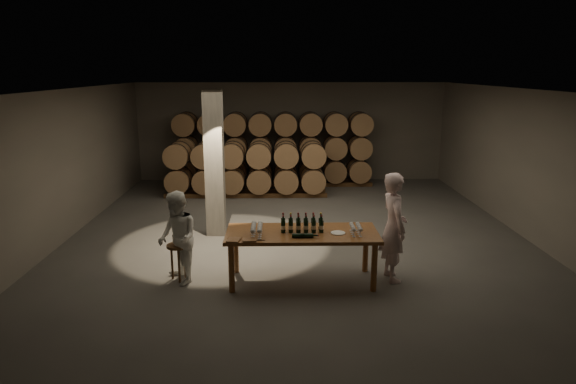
{
  "coord_description": "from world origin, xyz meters",
  "views": [
    {
      "loc": [
        -0.39,
        -10.86,
        3.61
      ],
      "look_at": [
        -0.2,
        -0.4,
        1.1
      ],
      "focal_mm": 32.0,
      "sensor_mm": 36.0,
      "label": 1
    }
  ],
  "objects_px": {
    "tasting_table": "(302,238)",
    "person_man": "(394,227)",
    "plate": "(338,233)",
    "person_woman": "(178,238)",
    "bottle_cluster": "(302,225)",
    "stool": "(178,251)",
    "notebook_near": "(249,240)"
  },
  "relations": [
    {
      "from": "notebook_near",
      "to": "stool",
      "type": "xyz_separation_m",
      "value": [
        -1.28,
        0.55,
        -0.38
      ]
    },
    {
      "from": "bottle_cluster",
      "to": "person_man",
      "type": "xyz_separation_m",
      "value": [
        1.59,
        0.03,
        -0.05
      ]
    },
    {
      "from": "person_man",
      "to": "plate",
      "type": "bearing_deg",
      "value": 91.77
    },
    {
      "from": "bottle_cluster",
      "to": "plate",
      "type": "height_order",
      "value": "bottle_cluster"
    },
    {
      "from": "bottle_cluster",
      "to": "plate",
      "type": "distance_m",
      "value": 0.63
    },
    {
      "from": "tasting_table",
      "to": "plate",
      "type": "relative_size",
      "value": 10.43
    },
    {
      "from": "person_man",
      "to": "notebook_near",
      "type": "bearing_deg",
      "value": 94.56
    },
    {
      "from": "notebook_near",
      "to": "tasting_table",
      "type": "bearing_deg",
      "value": 23.32
    },
    {
      "from": "notebook_near",
      "to": "person_woman",
      "type": "distance_m",
      "value": 1.34
    },
    {
      "from": "plate",
      "to": "person_woman",
      "type": "xyz_separation_m",
      "value": [
        -2.74,
        0.09,
        -0.1
      ]
    },
    {
      "from": "bottle_cluster",
      "to": "plate",
      "type": "bearing_deg",
      "value": -11.79
    },
    {
      "from": "tasting_table",
      "to": "person_woman",
      "type": "relative_size",
      "value": 1.61
    },
    {
      "from": "bottle_cluster",
      "to": "person_woman",
      "type": "relative_size",
      "value": 0.45
    },
    {
      "from": "tasting_table",
      "to": "bottle_cluster",
      "type": "relative_size",
      "value": 3.57
    },
    {
      "from": "notebook_near",
      "to": "plate",
      "type": "bearing_deg",
      "value": 9.98
    },
    {
      "from": "plate",
      "to": "stool",
      "type": "relative_size",
      "value": 0.38
    },
    {
      "from": "tasting_table",
      "to": "bottle_cluster",
      "type": "height_order",
      "value": "bottle_cluster"
    },
    {
      "from": "tasting_table",
      "to": "person_man",
      "type": "height_order",
      "value": "person_man"
    },
    {
      "from": "person_man",
      "to": "person_woman",
      "type": "height_order",
      "value": "person_man"
    },
    {
      "from": "stool",
      "to": "person_man",
      "type": "bearing_deg",
      "value": -0.43
    },
    {
      "from": "plate",
      "to": "person_man",
      "type": "distance_m",
      "value": 1.0
    },
    {
      "from": "stool",
      "to": "person_man",
      "type": "xyz_separation_m",
      "value": [
        3.74,
        -0.03,
        0.43
      ]
    },
    {
      "from": "plate",
      "to": "person_woman",
      "type": "distance_m",
      "value": 2.74
    },
    {
      "from": "plate",
      "to": "notebook_near",
      "type": "height_order",
      "value": "notebook_near"
    },
    {
      "from": "bottle_cluster",
      "to": "plate",
      "type": "xyz_separation_m",
      "value": [
        0.6,
        -0.13,
        -0.1
      ]
    },
    {
      "from": "person_woman",
      "to": "tasting_table",
      "type": "bearing_deg",
      "value": 61.97
    },
    {
      "from": "tasting_table",
      "to": "plate",
      "type": "distance_m",
      "value": 0.62
    },
    {
      "from": "bottle_cluster",
      "to": "stool",
      "type": "height_order",
      "value": "bottle_cluster"
    },
    {
      "from": "plate",
      "to": "tasting_table",
      "type": "bearing_deg",
      "value": 172.15
    },
    {
      "from": "tasting_table",
      "to": "stool",
      "type": "height_order",
      "value": "tasting_table"
    },
    {
      "from": "plate",
      "to": "bottle_cluster",
      "type": "bearing_deg",
      "value": 168.21
    },
    {
      "from": "plate",
      "to": "stool",
      "type": "distance_m",
      "value": 2.79
    }
  ]
}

